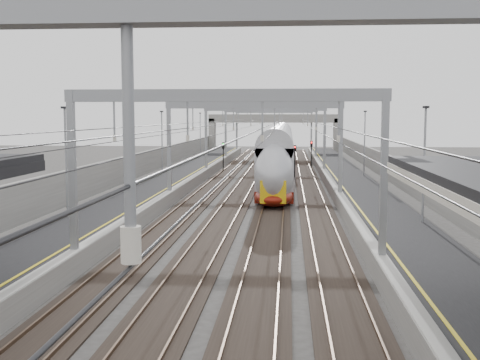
# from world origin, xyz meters

# --- Properties ---
(platform_left) EXTENTS (4.00, 120.00, 1.00)m
(platform_left) POSITION_xyz_m (-8.00, 45.00, 0.50)
(platform_left) COLOR black
(platform_left) RESTS_ON ground
(platform_right) EXTENTS (4.00, 120.00, 1.00)m
(platform_right) POSITION_xyz_m (8.00, 45.00, 0.50)
(platform_right) COLOR black
(platform_right) RESTS_ON ground
(tracks) EXTENTS (11.40, 140.00, 0.20)m
(tracks) POSITION_xyz_m (0.00, 45.00, 0.05)
(tracks) COLOR black
(tracks) RESTS_ON ground
(overhead_line) EXTENTS (13.00, 140.00, 6.60)m
(overhead_line) POSITION_xyz_m (0.00, 51.62, 6.14)
(overhead_line) COLOR gray
(overhead_line) RESTS_ON platform_left
(overbridge) EXTENTS (22.00, 2.20, 6.90)m
(overbridge) POSITION_xyz_m (0.00, 100.00, 5.31)
(overbridge) COLOR slate
(overbridge) RESTS_ON ground
(wall_left) EXTENTS (0.30, 120.00, 3.20)m
(wall_left) POSITION_xyz_m (-11.20, 45.00, 1.60)
(wall_left) COLOR slate
(wall_left) RESTS_ON ground
(wall_right) EXTENTS (0.30, 120.00, 3.20)m
(wall_right) POSITION_xyz_m (11.20, 45.00, 1.60)
(wall_right) COLOR slate
(wall_right) RESTS_ON ground
(train) EXTENTS (2.86, 52.07, 4.51)m
(train) POSITION_xyz_m (1.50, 63.18, 2.21)
(train) COLOR maroon
(train) RESTS_ON ground
(signal_green) EXTENTS (0.32, 0.32, 3.48)m
(signal_green) POSITION_xyz_m (-5.20, 68.79, 2.42)
(signal_green) COLOR black
(signal_green) RESTS_ON ground
(signal_red_near) EXTENTS (0.32, 0.32, 3.48)m
(signal_red_near) POSITION_xyz_m (3.20, 63.08, 2.42)
(signal_red_near) COLOR black
(signal_red_near) RESTS_ON ground
(signal_red_far) EXTENTS (0.32, 0.32, 3.48)m
(signal_red_far) POSITION_xyz_m (5.40, 74.59, 2.42)
(signal_red_far) COLOR black
(signal_red_far) RESTS_ON ground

